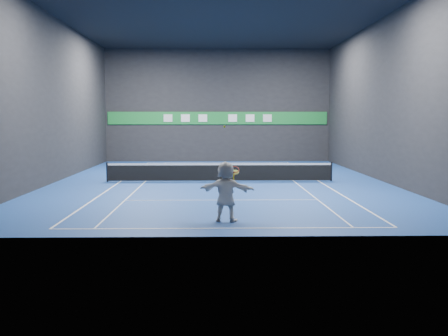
{
  "coord_description": "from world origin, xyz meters",
  "views": [
    {
      "loc": [
        -0.34,
        -27.38,
        3.45
      ],
      "look_at": [
        0.07,
        -7.66,
        1.5
      ],
      "focal_mm": 40.0,
      "sensor_mm": 36.0,
      "label": 1
    }
  ],
  "objects_px": {
    "tennis_net": "(220,172)",
    "tennis_racket": "(235,171)",
    "tennis_ball": "(224,127)",
    "player": "(226,192)"
  },
  "relations": [
    {
      "from": "tennis_net",
      "to": "tennis_racket",
      "type": "xyz_separation_m",
      "value": [
        0.37,
        -10.77,
        1.17
      ]
    },
    {
      "from": "tennis_ball",
      "to": "tennis_racket",
      "type": "height_order",
      "value": "tennis_ball"
    },
    {
      "from": "tennis_net",
      "to": "tennis_racket",
      "type": "relative_size",
      "value": 23.54
    },
    {
      "from": "tennis_ball",
      "to": "tennis_net",
      "type": "distance_m",
      "value": 11.18
    },
    {
      "from": "player",
      "to": "tennis_racket",
      "type": "bearing_deg",
      "value": -156.75
    },
    {
      "from": "player",
      "to": "tennis_net",
      "type": "xyz_separation_m",
      "value": [
        -0.07,
        10.81,
        -0.48
      ]
    },
    {
      "from": "tennis_ball",
      "to": "tennis_racket",
      "type": "distance_m",
      "value": 1.52
    },
    {
      "from": "player",
      "to": "tennis_racket",
      "type": "xyz_separation_m",
      "value": [
        0.29,
        0.05,
        0.7
      ]
    },
    {
      "from": "tennis_ball",
      "to": "tennis_net",
      "type": "relative_size",
      "value": 0.01
    },
    {
      "from": "tennis_net",
      "to": "tennis_racket",
      "type": "bearing_deg",
      "value": -88.05
    }
  ]
}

